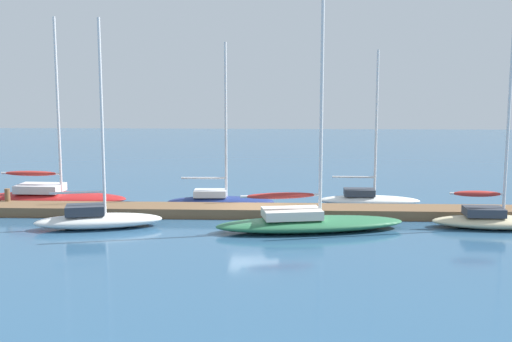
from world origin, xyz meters
TOP-DOWN VIEW (x-y plane):
  - ground_plane at (0.00, 0.00)m, footprint 120.00×120.00m
  - dock_pier at (0.00, 0.00)m, footprint 26.86×1.96m
  - dock_piling_near_end at (-13.03, 0.83)m, footprint 0.28×0.28m
  - sailboat_0 at (-11.30, 2.64)m, footprint 8.16×2.74m
  - sailboat_1 at (-7.11, -3.01)m, footprint 6.02×2.97m
  - sailboat_2 at (-1.97, 2.20)m, footprint 5.82×1.74m
  - sailboat_3 at (2.57, -3.15)m, footprint 8.91×3.84m
  - sailboat_4 at (6.09, 2.89)m, footprint 5.52×1.59m
  - sailboat_5 at (11.18, -2.28)m, footprint 5.89×2.02m

SIDE VIEW (x-z plane):
  - ground_plane at x=0.00m, z-range 0.00..0.00m
  - dock_pier at x=0.00m, z-range 0.00..0.49m
  - sailboat_4 at x=6.09m, z-range -3.74..4.64m
  - sailboat_2 at x=-1.97m, z-range -3.92..4.84m
  - sailboat_3 at x=2.57m, z-range -4.71..5.68m
  - sailboat_0 at x=-11.30m, z-range -4.58..5.57m
  - sailboat_1 at x=-7.11m, z-range -4.26..5.27m
  - sailboat_5 at x=11.18m, z-range -4.30..5.30m
  - dock_piling_near_end at x=-13.03m, z-range 0.00..1.15m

